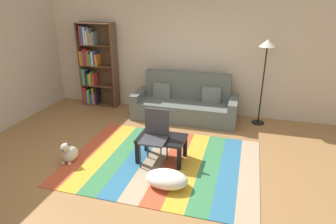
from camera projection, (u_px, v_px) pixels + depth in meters
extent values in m
plane|color=#9E7042|center=(154.00, 164.00, 4.77)|extent=(14.00, 14.00, 0.00)
cube|color=beige|center=(189.00, 53.00, 6.55)|extent=(6.80, 0.10, 2.70)
cube|color=beige|center=(2.00, 61.00, 5.80)|extent=(0.10, 5.50, 2.70)
cube|color=#C64C2D|center=(88.00, 151.00, 5.18)|extent=(0.31, 2.29, 0.01)
cube|color=gold|center=(104.00, 153.00, 5.10)|extent=(0.31, 2.29, 0.01)
cube|color=#387F4C|center=(120.00, 155.00, 5.03)|extent=(0.31, 2.29, 0.01)
cube|color=teal|center=(137.00, 158.00, 4.95)|extent=(0.31, 2.29, 0.01)
cube|color=tan|center=(154.00, 160.00, 4.87)|extent=(0.31, 2.29, 0.01)
cube|color=#C64C2D|center=(172.00, 163.00, 4.79)|extent=(0.31, 2.29, 0.01)
cube|color=gold|center=(190.00, 166.00, 4.72)|extent=(0.31, 2.29, 0.01)
cube|color=#387F4C|center=(209.00, 169.00, 4.64)|extent=(0.31, 2.29, 0.01)
cube|color=teal|center=(229.00, 172.00, 4.56)|extent=(0.31, 2.29, 0.01)
cube|color=tan|center=(249.00, 175.00, 4.49)|extent=(0.31, 2.29, 0.01)
cube|color=#59605B|center=(184.00, 111.00, 6.43)|extent=(1.90, 0.80, 0.40)
cube|color=#59605B|center=(188.00, 85.00, 6.51)|extent=(1.90, 0.20, 0.60)
cube|color=#59605B|center=(140.00, 103.00, 6.66)|extent=(0.18, 0.80, 0.56)
cube|color=#59605B|center=(233.00, 112.00, 6.13)|extent=(0.18, 0.80, 0.56)
cube|color=slate|center=(162.00, 91.00, 6.59)|extent=(0.42, 0.19, 0.36)
cube|color=slate|center=(211.00, 95.00, 6.31)|extent=(0.42, 0.19, 0.36)
cube|color=brown|center=(82.00, 65.00, 7.11)|extent=(0.04, 0.28, 1.98)
cube|color=brown|center=(115.00, 67.00, 6.89)|extent=(0.04, 0.28, 1.98)
cube|color=brown|center=(101.00, 64.00, 7.12)|extent=(0.90, 0.01, 1.98)
cube|color=brown|center=(102.00, 104.00, 7.36)|extent=(0.86, 0.28, 0.02)
cube|color=brown|center=(100.00, 85.00, 7.18)|extent=(0.86, 0.28, 0.02)
cube|color=brown|center=(98.00, 66.00, 7.00)|extent=(0.86, 0.28, 0.02)
cube|color=brown|center=(96.00, 45.00, 6.82)|extent=(0.86, 0.28, 0.02)
cube|color=brown|center=(94.00, 23.00, 6.64)|extent=(0.86, 0.28, 0.02)
cube|color=red|center=(86.00, 95.00, 7.34)|extent=(0.05, 0.17, 0.41)
cube|color=#334CB2|center=(88.00, 97.00, 7.34)|extent=(0.04, 0.17, 0.33)
cube|color=gold|center=(89.00, 96.00, 7.33)|extent=(0.03, 0.18, 0.36)
cube|color=green|center=(91.00, 96.00, 7.33)|extent=(0.03, 0.20, 0.37)
cube|color=#334CB2|center=(93.00, 98.00, 7.34)|extent=(0.05, 0.20, 0.26)
cube|color=gold|center=(95.00, 95.00, 7.32)|extent=(0.03, 0.25, 0.41)
cube|color=purple|center=(96.00, 98.00, 7.30)|extent=(0.03, 0.20, 0.31)
cube|color=black|center=(98.00, 96.00, 7.28)|extent=(0.03, 0.23, 0.41)
cube|color=green|center=(84.00, 76.00, 7.17)|extent=(0.03, 0.18, 0.40)
cube|color=#668C99|center=(86.00, 77.00, 7.16)|extent=(0.05, 0.19, 0.38)
cube|color=black|center=(88.00, 78.00, 7.16)|extent=(0.05, 0.19, 0.34)
cube|color=green|center=(89.00, 79.00, 7.16)|extent=(0.03, 0.19, 0.26)
cube|color=gold|center=(92.00, 79.00, 7.16)|extent=(0.05, 0.23, 0.29)
cube|color=green|center=(93.00, 78.00, 7.11)|extent=(0.03, 0.16, 0.34)
cube|color=red|center=(95.00, 79.00, 7.12)|extent=(0.05, 0.20, 0.30)
cube|color=orange|center=(82.00, 58.00, 7.00)|extent=(0.05, 0.18, 0.33)
cube|color=#668C99|center=(84.00, 58.00, 6.97)|extent=(0.03, 0.16, 0.33)
cube|color=red|center=(85.00, 57.00, 6.96)|extent=(0.03, 0.17, 0.39)
cube|color=red|center=(88.00, 57.00, 6.98)|extent=(0.03, 0.23, 0.35)
cube|color=#8C6647|center=(89.00, 58.00, 6.94)|extent=(0.05, 0.16, 0.35)
cube|color=green|center=(91.00, 60.00, 6.94)|extent=(0.05, 0.16, 0.27)
cube|color=silver|center=(94.00, 58.00, 6.92)|extent=(0.05, 0.18, 0.34)
cube|color=#334CB2|center=(96.00, 58.00, 6.93)|extent=(0.03, 0.24, 0.34)
cube|color=orange|center=(98.00, 60.00, 6.93)|extent=(0.04, 0.23, 0.27)
cube|color=black|center=(80.00, 37.00, 6.83)|extent=(0.04, 0.21, 0.30)
cube|color=red|center=(82.00, 35.00, 6.81)|extent=(0.03, 0.24, 0.43)
cube|color=#334CB2|center=(84.00, 35.00, 6.81)|extent=(0.05, 0.25, 0.41)
cube|color=silver|center=(86.00, 36.00, 6.77)|extent=(0.04, 0.19, 0.40)
cube|color=silver|center=(88.00, 37.00, 6.78)|extent=(0.05, 0.21, 0.32)
cube|color=#668C99|center=(90.00, 36.00, 6.73)|extent=(0.05, 0.17, 0.37)
cube|color=orange|center=(92.00, 39.00, 6.74)|extent=(0.04, 0.17, 0.27)
cube|color=#668C99|center=(95.00, 38.00, 6.76)|extent=(0.04, 0.24, 0.30)
cube|color=black|center=(162.00, 138.00, 4.75)|extent=(0.77, 0.51, 0.04)
cube|color=black|center=(137.00, 153.00, 4.72)|extent=(0.06, 0.06, 0.37)
cube|color=black|center=(179.00, 159.00, 4.55)|extent=(0.06, 0.06, 0.37)
cube|color=black|center=(146.00, 141.00, 5.11)|extent=(0.06, 0.06, 0.37)
cube|color=black|center=(185.00, 146.00, 4.93)|extent=(0.06, 0.06, 0.37)
ellipsoid|color=white|center=(167.00, 179.00, 4.17)|extent=(0.62, 0.41, 0.24)
ellipsoid|color=beige|center=(70.00, 154.00, 4.82)|extent=(0.22, 0.30, 0.26)
sphere|color=beige|center=(65.00, 148.00, 4.66)|extent=(0.15, 0.15, 0.15)
ellipsoid|color=#5B5750|center=(63.00, 150.00, 4.61)|extent=(0.06, 0.07, 0.05)
ellipsoid|color=#5B5750|center=(63.00, 144.00, 4.67)|extent=(0.05, 0.04, 0.08)
ellipsoid|color=#5B5750|center=(68.00, 145.00, 4.65)|extent=(0.05, 0.04, 0.08)
sphere|color=beige|center=(63.00, 163.00, 4.75)|extent=(0.06, 0.06, 0.06)
sphere|color=beige|center=(70.00, 164.00, 4.72)|extent=(0.06, 0.06, 0.06)
cylinder|color=black|center=(258.00, 122.00, 6.30)|extent=(0.26, 0.26, 0.02)
cylinder|color=black|center=(262.00, 86.00, 6.00)|extent=(0.03, 0.03, 1.60)
cone|color=white|center=(268.00, 43.00, 5.68)|extent=(0.32, 0.32, 0.14)
cube|color=black|center=(168.00, 136.00, 4.76)|extent=(0.07, 0.16, 0.02)
cube|color=#38383D|center=(154.00, 140.00, 4.61)|extent=(0.40, 0.40, 0.03)
cube|color=#38383D|center=(157.00, 122.00, 4.68)|extent=(0.40, 0.03, 0.44)
cylinder|color=#38383D|center=(140.00, 157.00, 4.58)|extent=(0.02, 0.02, 0.42)
cylinder|color=#38383D|center=(161.00, 160.00, 4.50)|extent=(0.02, 0.02, 0.42)
cylinder|color=#38383D|center=(148.00, 147.00, 4.89)|extent=(0.02, 0.02, 0.42)
cylinder|color=#38383D|center=(167.00, 149.00, 4.80)|extent=(0.02, 0.02, 0.42)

